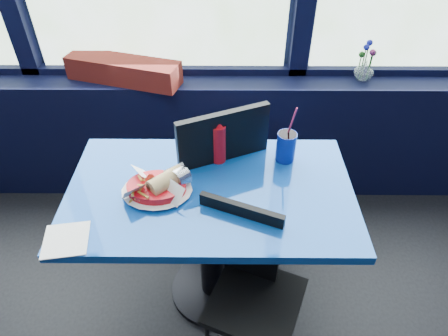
# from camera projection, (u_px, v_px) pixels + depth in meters

# --- Properties ---
(window_sill) EXTENTS (5.00, 0.26, 0.80)m
(window_sill) POSITION_uv_depth(u_px,v_px,m) (169.00, 135.00, 2.56)
(window_sill) COLOR black
(window_sill) RESTS_ON ground
(near_table) EXTENTS (1.20, 0.70, 0.75)m
(near_table) POSITION_uv_depth(u_px,v_px,m) (211.00, 218.00, 1.79)
(near_table) COLOR black
(near_table) RESTS_ON ground
(chair_near_front) EXTENTS (0.47, 0.48, 0.80)m
(chair_near_front) POSITION_uv_depth(u_px,v_px,m) (249.00, 278.00, 1.67)
(chair_near_front) COLOR black
(chair_near_front) RESTS_ON ground
(chair_near_back) EXTENTS (0.59, 0.59, 1.00)m
(chair_near_back) POSITION_uv_depth(u_px,v_px,m) (234.00, 171.00, 2.03)
(chair_near_back) COLOR black
(chair_near_back) RESTS_ON ground
(planter_box) EXTENTS (0.67, 0.34, 0.13)m
(planter_box) POSITION_uv_depth(u_px,v_px,m) (123.00, 70.00, 2.24)
(planter_box) COLOR maroon
(planter_box) RESTS_ON window_sill
(flower_vase) EXTENTS (0.14, 0.14, 0.23)m
(flower_vase) POSITION_uv_depth(u_px,v_px,m) (365.00, 68.00, 2.25)
(flower_vase) COLOR silver
(flower_vase) RESTS_ON window_sill
(food_basket) EXTENTS (0.31, 0.31, 0.09)m
(food_basket) POSITION_uv_depth(u_px,v_px,m) (158.00, 186.00, 1.63)
(food_basket) COLOR red
(food_basket) RESTS_ON near_table
(ketchup_bottle) EXTENTS (0.07, 0.07, 0.25)m
(ketchup_bottle) POSITION_uv_depth(u_px,v_px,m) (218.00, 141.00, 1.75)
(ketchup_bottle) COLOR red
(ketchup_bottle) RESTS_ON near_table
(soda_cup) EXTENTS (0.09, 0.09, 0.29)m
(soda_cup) POSITION_uv_depth(u_px,v_px,m) (286.00, 146.00, 1.78)
(soda_cup) COLOR #0D2395
(soda_cup) RESTS_ON near_table
(napkin) EXTENTS (0.19, 0.19, 0.00)m
(napkin) POSITION_uv_depth(u_px,v_px,m) (66.00, 240.00, 1.46)
(napkin) COLOR white
(napkin) RESTS_ON near_table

